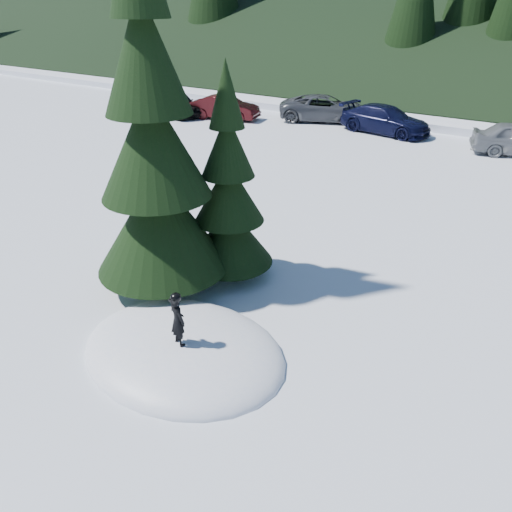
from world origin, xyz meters
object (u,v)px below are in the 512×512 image
Objects in this scene: car_2 at (325,108)px; car_3 at (385,120)px; car_0 at (177,103)px; spruce_short at (229,199)px; car_1 at (225,108)px; spruce_tall at (154,158)px; child_skier at (178,320)px.

car_3 is at bearing -125.67° from car_2.
car_3 is (12.40, 2.85, 0.00)m from car_0.
spruce_short reaches higher than car_1.
spruce_tall is 18.82m from car_3.
spruce_tall is at bearing -24.97° from child_skier.
child_skier is at bearing -158.95° from car_1.
child_skier is 0.26× the size of car_1.
child_skier reaches higher than car_1.
car_1 is (3.12, 0.79, -0.04)m from car_0.
spruce_short is at bearing -162.55° from car_3.
car_0 is 12.72m from car_3.
car_0 is (-16.35, 17.78, -0.29)m from child_skier.
spruce_tall is 1.60× the size of spruce_short.
car_3 reaches higher than car_0.
car_3 is (4.07, -0.89, -0.02)m from car_2.
car_0 is at bearing 131.63° from spruce_tall.
car_1 is at bearing -52.91° from car_0.
spruce_short is 3.87m from child_skier.
spruce_tall is 20.43m from car_2.
spruce_tall is at bearing 172.80° from car_2.
spruce_short is at bearing 54.46° from spruce_tall.
spruce_short is at bearing 176.82° from car_2.
car_3 is at bearing 98.54° from spruce_short.
spruce_tall reaches higher than car_2.
car_0 is at bearing 136.27° from spruce_short.
spruce_short reaches higher than car_3.
car_1 is 0.77× the size of car_2.
car_2 is (-5.65, 19.46, -2.58)m from spruce_tall.
spruce_short is 19.30m from car_2.
child_skier is 0.21× the size of car_3.
child_skier is 0.20× the size of car_2.
car_2 is (-8.02, 21.52, -0.27)m from child_skier.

